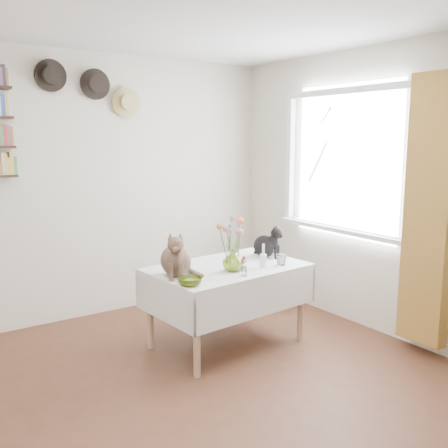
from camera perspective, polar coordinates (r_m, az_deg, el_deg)
room at (r=2.86m, az=-0.95°, el=0.45°), size 4.08×4.58×2.58m
window at (r=4.74m, az=13.64°, el=5.69°), size 0.12×1.52×1.32m
curtain at (r=4.16m, az=22.39°, el=1.27°), size 0.12×0.38×2.10m
dining_table at (r=4.16m, az=0.35°, el=-7.06°), size 1.31×0.90×0.67m
tabby_cat at (r=3.82m, az=-5.55°, el=-3.25°), size 0.36×0.39×0.36m
black_cat at (r=4.43m, az=4.67°, el=-1.88°), size 0.30×0.31×0.29m
flower_vase at (r=3.95m, az=1.04°, el=-4.17°), size 0.18×0.18×0.17m
green_bowl at (r=3.60m, az=-3.93°, el=-6.58°), size 0.24×0.24×0.06m
drinking_glass at (r=4.17m, az=6.57°, el=-4.09°), size 0.12×0.12×0.09m
candlestick at (r=4.08m, az=4.50°, el=-4.06°), size 0.05×0.05×0.20m
berry_jar at (r=3.82m, az=2.28°, el=-4.82°), size 0.04×0.04×0.18m
porcelain_figurine at (r=4.40m, az=5.66°, el=-3.42°), size 0.05×0.05×0.09m
flower_bouquet at (r=3.91m, az=0.90°, el=-0.51°), size 0.17×0.12×0.39m
wall_hats at (r=4.85m, az=-14.78°, el=14.85°), size 0.98×0.09×0.48m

